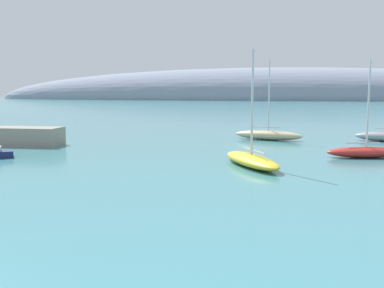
% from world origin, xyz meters
% --- Properties ---
extents(distant_ridge, '(335.05, 57.53, 35.67)m').
position_xyz_m(distant_ridge, '(2.46, 241.58, 0.00)').
color(distant_ridge, gray).
rests_on(distant_ridge, ground).
extents(sailboat_red_near_shore, '(6.96, 3.38, 8.24)m').
position_xyz_m(sailboat_red_near_shore, '(17.60, 30.23, 0.52)').
color(sailboat_red_near_shore, red).
rests_on(sailboat_red_near_shore, water).
extents(sailboat_sand_outer_mooring, '(8.17, 3.86, 9.13)m').
position_xyz_m(sailboat_sand_outer_mooring, '(8.92, 41.78, 0.60)').
color(sailboat_sand_outer_mooring, '#C6B284').
rests_on(sailboat_sand_outer_mooring, water).
extents(sailboat_yellow_end_of_line, '(5.87, 8.03, 8.72)m').
position_xyz_m(sailboat_yellow_end_of_line, '(8.35, 23.98, 0.51)').
color(sailboat_yellow_end_of_line, yellow).
rests_on(sailboat_yellow_end_of_line, water).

